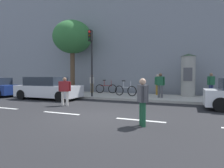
{
  "coord_description": "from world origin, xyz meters",
  "views": [
    {
      "loc": [
        3.64,
        -6.91,
        1.57
      ],
      "look_at": [
        -0.25,
        2.0,
        1.18
      ],
      "focal_mm": 32.53,
      "sensor_mm": 36.0,
      "label": 1
    }
  ],
  "objects_px": {
    "pedestrian_in_red_top": "(143,99)",
    "pedestrian_with_bag": "(65,89)",
    "pedestrian_with_backpack": "(160,84)",
    "street_tree": "(72,38)",
    "pedestrian_in_light_jacket": "(92,82)",
    "parked_car_silver": "(48,88)",
    "pedestrian_near_pole": "(158,83)",
    "pedestrian_in_dark_shirt": "(211,83)",
    "traffic_light": "(91,52)",
    "bicycle_upright": "(106,88)",
    "bicycle_leaning": "(125,90)",
    "poster_column": "(188,75)"
  },
  "relations": [
    {
      "from": "pedestrian_near_pole",
      "to": "street_tree",
      "type": "bearing_deg",
      "value": -178.5
    },
    {
      "from": "pedestrian_in_red_top",
      "to": "pedestrian_with_backpack",
      "type": "bearing_deg",
      "value": 95.85
    },
    {
      "from": "pedestrian_in_dark_shirt",
      "to": "bicycle_upright",
      "type": "distance_m",
      "value": 7.78
    },
    {
      "from": "pedestrian_in_red_top",
      "to": "parked_car_silver",
      "type": "distance_m",
      "value": 9.03
    },
    {
      "from": "street_tree",
      "to": "bicycle_leaning",
      "type": "distance_m",
      "value": 7.08
    },
    {
      "from": "bicycle_leaning",
      "to": "bicycle_upright",
      "type": "relative_size",
      "value": 1.02
    },
    {
      "from": "traffic_light",
      "to": "pedestrian_with_bag",
      "type": "distance_m",
      "value": 4.11
    },
    {
      "from": "pedestrian_with_bag",
      "to": "parked_car_silver",
      "type": "xyz_separation_m",
      "value": [
        -2.87,
        1.99,
        -0.15
      ]
    },
    {
      "from": "pedestrian_with_backpack",
      "to": "bicycle_leaning",
      "type": "xyz_separation_m",
      "value": [
        -2.5,
        0.3,
        -0.54
      ]
    },
    {
      "from": "pedestrian_in_red_top",
      "to": "pedestrian_in_light_jacket",
      "type": "relative_size",
      "value": 0.98
    },
    {
      "from": "street_tree",
      "to": "pedestrian_in_light_jacket",
      "type": "xyz_separation_m",
      "value": [
        1.79,
        0.26,
        -3.87
      ]
    },
    {
      "from": "pedestrian_with_bag",
      "to": "pedestrian_in_light_jacket",
      "type": "height_order",
      "value": "pedestrian_in_light_jacket"
    },
    {
      "from": "traffic_light",
      "to": "parked_car_silver",
      "type": "relative_size",
      "value": 1.01
    },
    {
      "from": "pedestrian_near_pole",
      "to": "pedestrian_with_backpack",
      "type": "xyz_separation_m",
      "value": [
        0.53,
        -1.84,
        0.04
      ]
    },
    {
      "from": "traffic_light",
      "to": "bicycle_upright",
      "type": "xyz_separation_m",
      "value": [
        -0.22,
        2.89,
        -2.63
      ]
    },
    {
      "from": "pedestrian_with_backpack",
      "to": "bicycle_upright",
      "type": "xyz_separation_m",
      "value": [
        -4.72,
        1.79,
        -0.54
      ]
    },
    {
      "from": "poster_column",
      "to": "pedestrian_near_pole",
      "type": "bearing_deg",
      "value": 178.95
    },
    {
      "from": "traffic_light",
      "to": "bicycle_leaning",
      "type": "bearing_deg",
      "value": 35.05
    },
    {
      "from": "pedestrian_in_light_jacket",
      "to": "traffic_light",
      "type": "bearing_deg",
      "value": -61.69
    },
    {
      "from": "poster_column",
      "to": "parked_car_silver",
      "type": "xyz_separation_m",
      "value": [
        -8.62,
        -4.31,
        -0.93
      ]
    },
    {
      "from": "pedestrian_in_dark_shirt",
      "to": "pedestrian_in_red_top",
      "type": "bearing_deg",
      "value": -104.35
    },
    {
      "from": "street_tree",
      "to": "pedestrian_near_pole",
      "type": "distance_m",
      "value": 8.33
    },
    {
      "from": "bicycle_upright",
      "to": "pedestrian_in_dark_shirt",
      "type": "bearing_deg",
      "value": 0.96
    },
    {
      "from": "pedestrian_in_light_jacket",
      "to": "parked_car_silver",
      "type": "bearing_deg",
      "value": -101.77
    },
    {
      "from": "pedestrian_in_red_top",
      "to": "parked_car_silver",
      "type": "bearing_deg",
      "value": 149.33
    },
    {
      "from": "parked_car_silver",
      "to": "poster_column",
      "type": "bearing_deg",
      "value": 26.54
    },
    {
      "from": "bicycle_leaning",
      "to": "parked_car_silver",
      "type": "bearing_deg",
      "value": -148.31
    },
    {
      "from": "traffic_light",
      "to": "street_tree",
      "type": "relative_size",
      "value": 0.72
    },
    {
      "from": "poster_column",
      "to": "bicycle_leaning",
      "type": "bearing_deg",
      "value": -159.77
    },
    {
      "from": "pedestrian_near_pole",
      "to": "pedestrian_with_backpack",
      "type": "distance_m",
      "value": 1.92
    },
    {
      "from": "pedestrian_with_backpack",
      "to": "street_tree",
      "type": "bearing_deg",
      "value": 168.23
    },
    {
      "from": "pedestrian_in_red_top",
      "to": "pedestrian_with_bag",
      "type": "height_order",
      "value": "pedestrian_in_red_top"
    },
    {
      "from": "poster_column",
      "to": "bicycle_upright",
      "type": "xyz_separation_m",
      "value": [
        -6.31,
        -0.02,
        -1.11
      ]
    },
    {
      "from": "pedestrian_with_bag",
      "to": "pedestrian_in_dark_shirt",
      "type": "xyz_separation_m",
      "value": [
        7.21,
        6.41,
        0.23
      ]
    },
    {
      "from": "poster_column",
      "to": "bicycle_upright",
      "type": "distance_m",
      "value": 6.4
    },
    {
      "from": "pedestrian_in_light_jacket",
      "to": "street_tree",
      "type": "bearing_deg",
      "value": -171.73
    },
    {
      "from": "traffic_light",
      "to": "pedestrian_with_bag",
      "type": "relative_size",
      "value": 3.03
    },
    {
      "from": "pedestrian_with_bag",
      "to": "pedestrian_with_backpack",
      "type": "bearing_deg",
      "value": 47.15
    },
    {
      "from": "pedestrian_in_light_jacket",
      "to": "bicycle_leaning",
      "type": "distance_m",
      "value": 3.99
    },
    {
      "from": "poster_column",
      "to": "pedestrian_with_backpack",
      "type": "bearing_deg",
      "value": -131.42
    },
    {
      "from": "bicycle_upright",
      "to": "pedestrian_with_bag",
      "type": "bearing_deg",
      "value": -85.02
    },
    {
      "from": "pedestrian_with_backpack",
      "to": "pedestrian_in_dark_shirt",
      "type": "xyz_separation_m",
      "value": [
        3.04,
        1.92,
        0.02
      ]
    },
    {
      "from": "traffic_light",
      "to": "street_tree",
      "type": "distance_m",
      "value": 4.71
    },
    {
      "from": "pedestrian_in_red_top",
      "to": "pedestrian_near_pole",
      "type": "xyz_separation_m",
      "value": [
        -1.26,
        8.95,
        0.18
      ]
    },
    {
      "from": "pedestrian_in_light_jacket",
      "to": "bicycle_upright",
      "type": "distance_m",
      "value": 1.49
    },
    {
      "from": "parked_car_silver",
      "to": "pedestrian_in_red_top",
      "type": "bearing_deg",
      "value": -30.67
    },
    {
      "from": "pedestrian_in_red_top",
      "to": "pedestrian_near_pole",
      "type": "height_order",
      "value": "pedestrian_near_pole"
    },
    {
      "from": "parked_car_silver",
      "to": "traffic_light",
      "type": "bearing_deg",
      "value": 28.86
    },
    {
      "from": "pedestrian_in_red_top",
      "to": "bicycle_upright",
      "type": "xyz_separation_m",
      "value": [
        -5.45,
        8.9,
        -0.32
      ]
    },
    {
      "from": "pedestrian_in_light_jacket",
      "to": "parked_car_silver",
      "type": "distance_m",
      "value": 4.52
    }
  ]
}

